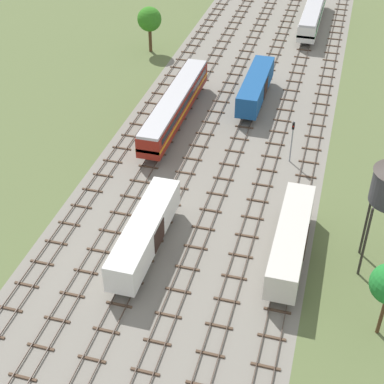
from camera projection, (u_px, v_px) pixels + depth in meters
The scene contains 15 objects.
ground_plane at pixel (238, 102), 81.50m from camera, with size 480.00×480.00×0.00m, color #5B6B3D.
ballast_bed at pixel (238, 102), 81.50m from camera, with size 26.42×176.00×0.01m, color gray.
track_far_left at pixel (163, 89), 84.59m from camera, with size 2.40×126.00×0.29m.
track_left at pixel (193, 92), 83.63m from camera, with size 2.40×126.00×0.29m.
track_centre_left at pixel (224, 96), 82.67m from camera, with size 2.40×126.00×0.29m.
track_centre at pixel (255, 100), 81.71m from camera, with size 2.40×126.00×0.29m.
track_centre_right at pixel (287, 104), 80.75m from camera, with size 2.40×126.00×0.29m.
track_right at pixel (320, 109), 79.79m from camera, with size 2.40×126.00×0.29m.
freight_boxcar_centre_left_nearest at pixel (145, 232), 55.54m from camera, with size 2.87×14.00×3.60m.
freight_boxcar_right_near at pixel (291, 239), 54.78m from camera, with size 2.87×14.00×3.60m.
passenger_coach_left_mid at pixel (175, 105), 75.52m from camera, with size 2.96×22.00×3.80m.
freight_boxcar_centre_midfar at pixel (256, 86), 80.11m from camera, with size 2.87×14.00×3.60m.
passenger_coach_centre_right_far at pixel (313, 12), 102.95m from camera, with size 2.96×22.00×3.80m.
signal_post_nearest at pixel (292, 137), 67.56m from camera, with size 0.28×0.47×5.43m.
lineside_tree_0 at pixel (149, 19), 92.47m from camera, with size 3.82×3.82×7.26m.
Camera 1 is at (13.34, -15.87, 38.64)m, focal length 55.02 mm.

